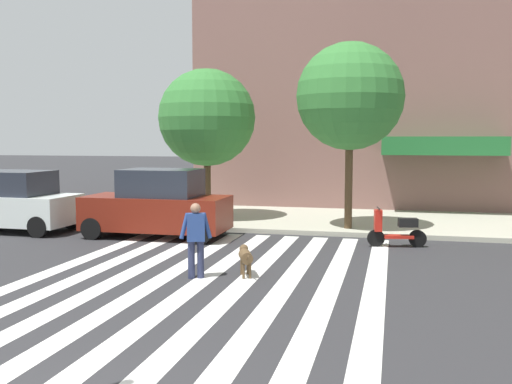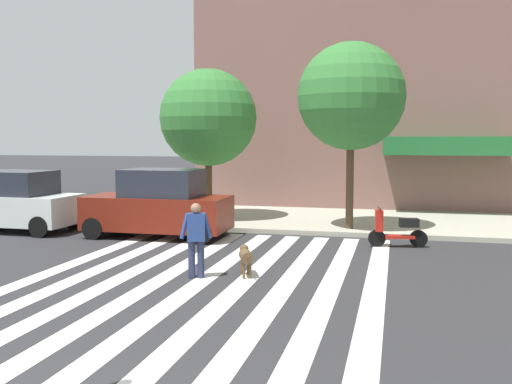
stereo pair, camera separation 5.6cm
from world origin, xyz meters
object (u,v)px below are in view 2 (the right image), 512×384
object	(u,v)px
parked_car_behind_first	(159,205)
dog_on_leash	(246,256)
pedestrian_dog_walker	(196,236)
street_tree_nearest	(208,118)
street_tree_middle	(351,97)
parked_car_near_curb	(11,202)
parked_scooter	(398,230)

from	to	relation	value
parked_car_behind_first	dog_on_leash	distance (m)	5.75
dog_on_leash	pedestrian_dog_walker	bearing A→B (deg)	-156.06
street_tree_nearest	street_tree_middle	distance (m)	5.31
dog_on_leash	parked_car_near_curb	bearing A→B (deg)	155.12
street_tree_nearest	parked_car_near_curb	bearing A→B (deg)	-149.24
parked_car_near_curb	parked_scooter	xyz separation A→B (m)	(12.33, 0.08, -0.46)
street_tree_nearest	street_tree_middle	bearing A→B (deg)	-13.12
parked_car_near_curb	parked_car_behind_first	bearing A→B (deg)	0.01
street_tree_nearest	dog_on_leash	bearing A→B (deg)	-65.88
parked_car_behind_first	dog_on_leash	size ratio (longest dim) A/B	4.70
street_tree_nearest	parked_car_behind_first	bearing A→B (deg)	-98.05
parked_car_near_curb	street_tree_nearest	xyz separation A→B (m)	(5.68, 3.38, 2.82)
parked_scooter	parked_car_near_curb	bearing A→B (deg)	-179.61
dog_on_leash	parked_scooter	bearing A→B (deg)	52.88
parked_car_near_curb	street_tree_middle	bearing A→B (deg)	11.41
parked_car_behind_first	street_tree_nearest	world-z (taller)	street_tree_nearest
parked_car_near_curb	street_tree_middle	world-z (taller)	street_tree_middle
parked_car_behind_first	dog_on_leash	xyz separation A→B (m)	(3.88, -4.21, -0.54)
parked_car_near_curb	dog_on_leash	bearing A→B (deg)	-24.88
street_tree_nearest	street_tree_middle	xyz separation A→B (m)	(5.14, -1.20, 0.57)
parked_car_near_curb	street_tree_nearest	size ratio (longest dim) A/B	0.84
parked_car_near_curb	dog_on_leash	xyz separation A→B (m)	(9.08, -4.21, -0.50)
pedestrian_dog_walker	dog_on_leash	world-z (taller)	pedestrian_dog_walker
street_tree_nearest	pedestrian_dog_walker	size ratio (longest dim) A/B	3.26
street_tree_nearest	dog_on_leash	distance (m)	8.95
parked_scooter	street_tree_middle	xyz separation A→B (m)	(-1.51, 2.10, 3.85)
parked_car_behind_first	street_tree_nearest	xyz separation A→B (m)	(0.48, 3.38, 2.77)
parked_scooter	pedestrian_dog_walker	bearing A→B (deg)	-131.86
pedestrian_dog_walker	street_tree_middle	bearing A→B (deg)	68.21
parked_car_behind_first	parked_scooter	bearing A→B (deg)	0.67
parked_car_near_curb	parked_car_behind_first	world-z (taller)	parked_car_behind_first
street_tree_middle	parked_car_behind_first	bearing A→B (deg)	-158.77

